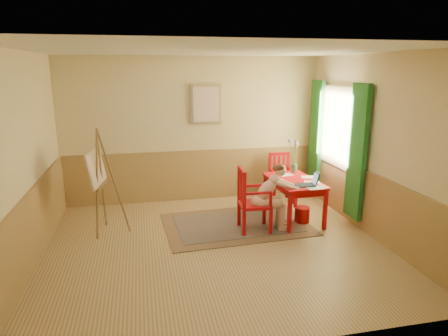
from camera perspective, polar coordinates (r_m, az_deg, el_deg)
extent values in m
cube|color=tan|center=(5.98, -1.26, -11.32)|extent=(5.00, 4.50, 0.02)
cube|color=white|center=(5.39, -1.43, 16.81)|extent=(5.00, 4.50, 0.02)
cube|color=#DDC887|center=(7.71, -4.51, 5.50)|extent=(5.00, 0.02, 2.80)
cube|color=#DDC887|center=(3.40, 5.84, -5.95)|extent=(5.00, 0.02, 2.80)
cube|color=#DDC887|center=(5.63, -27.33, 0.65)|extent=(0.02, 4.50, 2.80)
cube|color=#DDC887|center=(6.46, 21.12, 2.87)|extent=(0.02, 4.50, 2.80)
cube|color=tan|center=(7.87, -4.35, -1.02)|extent=(5.00, 0.04, 1.00)
cube|color=tan|center=(5.87, -26.04, -7.90)|extent=(0.04, 4.50, 1.00)
cube|color=tan|center=(6.67, 20.21, -4.74)|extent=(0.04, 4.50, 1.00)
cube|color=white|center=(7.35, 16.33, 5.72)|extent=(0.02, 1.00, 1.30)
cube|color=tan|center=(7.34, 16.19, 5.72)|extent=(0.03, 1.12, 1.42)
cube|color=#31892A|center=(6.70, 18.75, 2.14)|extent=(0.08, 0.45, 2.20)
cube|color=#31892A|center=(8.05, 13.13, 4.46)|extent=(0.08, 0.45, 2.20)
cube|color=tan|center=(7.64, -2.65, 9.23)|extent=(0.60, 0.04, 0.76)
cube|color=beige|center=(7.61, -2.61, 9.21)|extent=(0.50, 0.02, 0.66)
cube|color=#8C7251|center=(6.72, 1.83, -8.16)|extent=(2.48, 1.72, 0.01)
cube|color=black|center=(6.72, 1.83, -8.10)|extent=(2.06, 1.30, 0.01)
cube|color=red|center=(6.83, 10.12, -1.85)|extent=(0.77, 1.23, 0.04)
cube|color=red|center=(6.85, 10.09, -2.41)|extent=(0.67, 1.13, 0.10)
cube|color=red|center=(6.34, 9.48, -6.53)|extent=(0.06, 0.06, 0.68)
cube|color=red|center=(6.61, 14.46, -5.92)|extent=(0.06, 0.06, 0.68)
cube|color=red|center=(7.30, 5.95, -3.59)|extent=(0.06, 0.06, 0.68)
cube|color=red|center=(7.54, 10.41, -3.18)|extent=(0.06, 0.06, 0.68)
cube|color=red|center=(6.35, 4.47, -5.29)|extent=(0.51, 0.49, 0.05)
cube|color=red|center=(6.21, 2.91, -8.08)|extent=(0.06, 0.06, 0.42)
cube|color=red|center=(6.30, 6.77, -7.80)|extent=(0.06, 0.06, 0.42)
cube|color=red|center=(6.58, 2.18, -6.74)|extent=(0.06, 0.06, 0.42)
cube|color=red|center=(6.67, 5.83, -6.51)|extent=(0.06, 0.06, 0.42)
cube|color=red|center=(6.02, 2.97, -3.25)|extent=(0.06, 0.06, 0.58)
cube|color=red|center=(6.40, 2.23, -2.17)|extent=(0.06, 0.06, 0.58)
cube|color=red|center=(6.14, 2.62, -0.40)|extent=(0.08, 0.46, 0.06)
cube|color=red|center=(6.12, 2.78, -3.12)|extent=(0.03, 0.05, 0.47)
cube|color=red|center=(6.22, 2.59, -2.83)|extent=(0.03, 0.05, 0.47)
cube|color=red|center=(6.31, 2.40, -2.55)|extent=(0.03, 0.05, 0.47)
cube|color=red|center=(6.08, 4.95, -3.67)|extent=(0.43, 0.07, 0.04)
cube|color=red|center=(6.17, 6.78, -4.59)|extent=(0.04, 0.04, 0.23)
cube|color=red|center=(6.46, 4.10, -2.57)|extent=(0.43, 0.07, 0.04)
cube|color=red|center=(6.54, 5.83, -3.45)|extent=(0.04, 0.04, 0.23)
cube|color=red|center=(7.82, 8.28, -1.95)|extent=(0.45, 0.47, 0.04)
cube|color=red|center=(8.01, 6.58, -3.09)|extent=(0.05, 0.05, 0.38)
cube|color=red|center=(7.66, 7.28, -3.94)|extent=(0.05, 0.05, 0.38)
cube|color=red|center=(8.11, 9.11, -2.96)|extent=(0.05, 0.05, 0.38)
cube|color=red|center=(7.76, 9.93, -3.80)|extent=(0.05, 0.05, 0.38)
cube|color=red|center=(7.88, 6.68, 0.35)|extent=(0.05, 0.05, 0.52)
cube|color=red|center=(7.98, 9.25, 0.43)|extent=(0.05, 0.05, 0.52)
cube|color=red|center=(7.88, 8.03, 2.03)|extent=(0.42, 0.08, 0.06)
cube|color=red|center=(7.91, 7.31, 0.27)|extent=(0.04, 0.03, 0.43)
cube|color=red|center=(7.93, 7.97, 0.29)|extent=(0.04, 0.03, 0.43)
cube|color=red|center=(7.96, 8.63, 0.31)|extent=(0.04, 0.03, 0.43)
cube|color=red|center=(7.71, 7.02, -0.37)|extent=(0.07, 0.39, 0.03)
cube|color=red|center=(7.57, 7.35, -1.49)|extent=(0.04, 0.04, 0.21)
cube|color=red|center=(7.81, 9.64, -0.28)|extent=(0.07, 0.39, 0.03)
cube|color=red|center=(7.67, 10.01, -1.38)|extent=(0.04, 0.04, 0.21)
ellipsoid|color=beige|center=(6.34, 4.98, -4.94)|extent=(0.27, 0.32, 0.20)
cylinder|color=beige|center=(6.32, 6.78, -5.15)|extent=(0.39, 0.16, 0.14)
cylinder|color=beige|center=(6.46, 6.41, -4.69)|extent=(0.39, 0.16, 0.14)
cylinder|color=beige|center=(6.45, 8.31, -6.98)|extent=(0.11, 0.11, 0.44)
cylinder|color=beige|center=(6.59, 7.91, -6.49)|extent=(0.11, 0.11, 0.44)
cube|color=beige|center=(6.55, 8.71, -8.71)|extent=(0.19, 0.09, 0.06)
cube|color=beige|center=(6.69, 8.30, -8.20)|extent=(0.19, 0.09, 0.06)
ellipsoid|color=beige|center=(6.31, 6.17, -3.20)|extent=(0.44, 0.28, 0.46)
ellipsoid|color=beige|center=(6.30, 7.36, -1.68)|extent=(0.19, 0.27, 0.16)
sphere|color=beige|center=(6.29, 8.21, -0.39)|extent=(0.18, 0.18, 0.18)
ellipsoid|color=#512D19|center=(6.27, 8.06, 0.05)|extent=(0.17, 0.18, 0.13)
sphere|color=#512D19|center=(6.25, 7.45, -0.06)|extent=(0.10, 0.10, 0.09)
cylinder|color=beige|center=(6.22, 8.41, -2.39)|extent=(0.20, 0.11, 0.13)
cylinder|color=beige|center=(6.32, 10.05, -2.88)|extent=(0.27, 0.11, 0.15)
sphere|color=beige|center=(6.24, 9.15, -2.63)|extent=(0.08, 0.08, 0.08)
sphere|color=beige|center=(6.39, 10.92, -3.13)|extent=(0.07, 0.07, 0.06)
cylinder|color=beige|center=(6.45, 7.74, -1.74)|extent=(0.20, 0.09, 0.13)
cylinder|color=beige|center=(6.52, 9.42, -2.32)|extent=(0.27, 0.14, 0.15)
sphere|color=beige|center=(6.49, 8.41, -1.93)|extent=(0.08, 0.08, 0.08)
sphere|color=beige|center=(6.54, 10.43, -2.70)|extent=(0.07, 0.07, 0.06)
cube|color=#1E2338|center=(6.52, 11.61, -2.44)|extent=(0.33, 0.25, 0.02)
cube|color=#2D3342|center=(6.52, 11.61, -2.41)|extent=(0.29, 0.20, 0.00)
cube|color=#1E2338|center=(6.54, 13.17, -1.45)|extent=(0.09, 0.23, 0.21)
cube|color=#99BFF2|center=(6.54, 13.07, -1.49)|extent=(0.07, 0.19, 0.17)
cube|color=white|center=(6.42, 13.08, -2.84)|extent=(0.27, 0.20, 0.00)
cube|color=white|center=(7.03, 12.20, -1.29)|extent=(0.30, 0.24, 0.00)
cube|color=white|center=(7.10, 8.94, -0.98)|extent=(0.29, 0.24, 0.00)
cube|color=white|center=(6.72, 12.62, -2.03)|extent=(0.31, 0.27, 0.00)
cylinder|color=#3F724C|center=(7.26, 10.19, -0.06)|extent=(0.11, 0.11, 0.16)
cylinder|color=#3F7233|center=(7.23, 9.85, 2.16)|extent=(0.09, 0.12, 0.44)
sphere|color=#728CD8|center=(7.23, 9.48, 3.91)|extent=(0.07, 0.07, 0.07)
cylinder|color=#3F7233|center=(7.14, 10.28, 2.08)|extent=(0.05, 0.10, 0.46)
sphere|color=pink|center=(7.05, 10.35, 3.81)|extent=(0.05, 0.05, 0.05)
cylinder|color=#3F7233|center=(7.22, 10.26, 1.73)|extent=(0.02, 0.05, 0.34)
sphere|color=pink|center=(7.21, 10.31, 3.07)|extent=(0.06, 0.06, 0.05)
cylinder|color=#3F7233|center=(7.13, 10.31, 1.92)|extent=(0.06, 0.14, 0.42)
sphere|color=#728CD8|center=(7.02, 10.41, 3.49)|extent=(0.07, 0.07, 0.06)
cylinder|color=#3F7233|center=(7.26, 10.39, 1.94)|extent=(0.08, 0.10, 0.38)
sphere|color=pink|center=(7.27, 10.58, 3.46)|extent=(0.06, 0.06, 0.05)
cylinder|color=#3F7233|center=(7.23, 10.34, 1.93)|extent=(0.05, 0.06, 0.38)
sphere|color=pink|center=(7.22, 10.47, 3.45)|extent=(0.06, 0.06, 0.05)
cylinder|color=#3F7233|center=(7.25, 10.33, 2.17)|extent=(0.07, 0.12, 0.43)
sphere|color=#728CD8|center=(7.27, 10.46, 3.92)|extent=(0.06, 0.06, 0.05)
cylinder|color=#B40B0C|center=(6.90, 11.25, -6.68)|extent=(0.27, 0.27, 0.27)
cylinder|color=olive|center=(6.34, -17.94, -2.25)|extent=(0.13, 0.30, 1.69)
cylinder|color=olive|center=(6.59, -17.31, -1.58)|extent=(0.04, 0.31, 1.69)
cylinder|color=olive|center=(6.41, -15.65, -1.91)|extent=(0.44, 0.11, 1.69)
cylinder|color=olive|center=(6.49, -17.77, -2.49)|extent=(0.11, 0.47, 0.03)
cube|color=olive|center=(6.48, -17.30, -2.49)|extent=(0.14, 0.51, 0.03)
cube|color=tan|center=(6.42, -18.15, 0.05)|extent=(0.26, 0.76, 0.56)
cube|color=beige|center=(6.42, -18.00, 0.05)|extent=(0.21, 0.68, 0.49)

